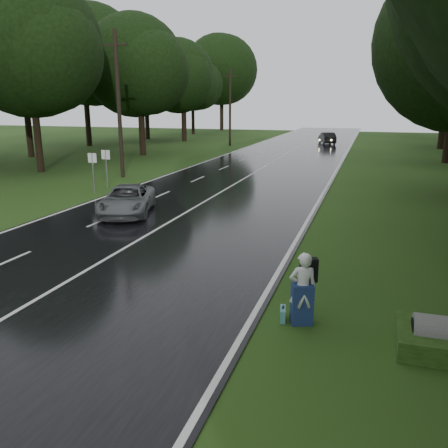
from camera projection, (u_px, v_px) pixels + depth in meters
The scene contains 16 objects.
ground at pixel (39, 299), 12.45m from camera, with size 160.00×160.00×0.00m, color #264614.
road at pixel (239, 182), 30.87m from camera, with size 12.00×140.00×0.04m, color black.
lane_center at pixel (239, 181), 30.86m from camera, with size 0.12×140.00×0.01m, color silver.
grey_car at pixel (127, 200), 21.76m from camera, with size 2.19×4.75×1.32m, color #575B5D.
far_car at pixel (327, 138), 58.98m from camera, with size 1.52×4.37×1.44m, color black.
hitchhiker at pixel (303, 291), 10.90m from camera, with size 0.77×0.74×1.80m.
suitcase at pixel (283, 314), 11.23m from camera, with size 0.13×0.45×0.32m, color teal.
utility_pole_mid at pixel (123, 177), 32.84m from camera, with size 1.80×0.28×9.88m, color black, non-canonical shape.
utility_pole_far at pixel (230, 145), 57.06m from camera, with size 1.80×0.28×9.17m, color black, non-canonical shape.
road_sign_a at pixel (95, 192), 27.30m from camera, with size 0.56×0.10×2.32m, color white, non-canonical shape.
road_sign_b at pixel (108, 188), 28.63m from camera, with size 0.57×0.10×2.36m, color white, non-canonical shape.
tree_left_d at pixel (41, 172), 35.36m from camera, with size 10.23×10.23×15.99m, color black, non-canonical shape.
tree_left_e at pixel (143, 155), 46.68m from camera, with size 9.49×9.49×14.83m, color black, non-canonical shape.
tree_left_f at pixel (184, 141), 63.59m from camera, with size 9.46×9.46×14.78m, color black, non-canonical shape.
tree_right_e at pixel (445, 163), 40.61m from camera, with size 9.57×9.57×14.95m, color black, non-canonical shape.
tree_right_f at pixel (440, 149), 52.83m from camera, with size 9.78×9.78×15.28m, color black, non-canonical shape.
Camera 1 is at (8.28, -9.45, 5.17)m, focal length 36.85 mm.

